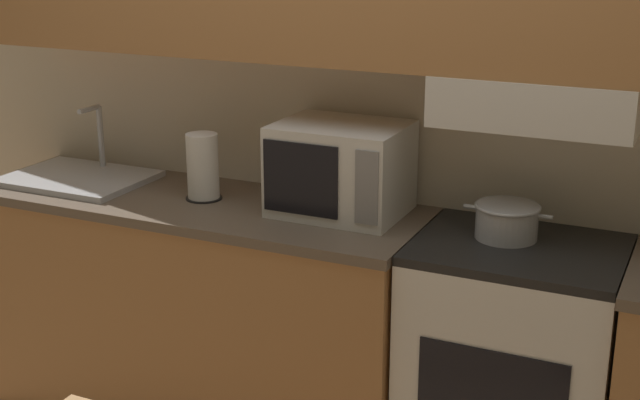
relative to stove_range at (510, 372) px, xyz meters
The scene contains 7 objects.
wall_back 1.21m from the stove_range, 161.22° to the left, with size 5.31×0.38×2.55m.
lower_counter_main 1.22m from the stove_range, behind, with size 1.76×0.59×0.91m.
stove_range is the anchor object (origin of this frame).
cooking_pot 0.52m from the stove_range, 138.63° to the left, with size 0.29×0.21×0.12m.
microwave 0.90m from the stove_range, behind, with size 0.45×0.36×0.32m.
sink_basin 1.82m from the stove_range, behind, with size 0.54×0.42×0.28m.
paper_towel_roll 1.31m from the stove_range, behind, with size 0.14×0.14×0.25m.
Camera 1 is at (1.18, -2.96, 1.90)m, focal length 50.00 mm.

